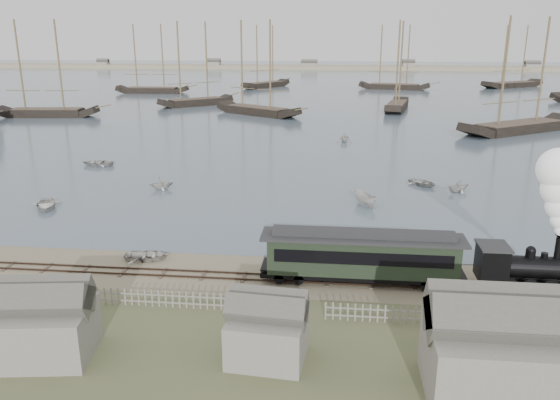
# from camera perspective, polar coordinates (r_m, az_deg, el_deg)

# --- Properties ---
(ground) EXTENTS (600.00, 600.00, 0.00)m
(ground) POSITION_cam_1_polar(r_m,az_deg,el_deg) (41.47, -1.94, -6.99)
(ground) COLOR gray
(ground) RESTS_ON ground
(harbor_water) EXTENTS (600.00, 336.00, 0.06)m
(harbor_water) POSITION_cam_1_polar(r_m,az_deg,el_deg) (208.29, 4.65, 12.20)
(harbor_water) COLOR #495A68
(harbor_water) RESTS_ON ground
(rail_track) EXTENTS (120.00, 1.80, 0.16)m
(rail_track) POSITION_cam_1_polar(r_m,az_deg,el_deg) (39.65, -2.34, -8.10)
(rail_track) COLOR #34251C
(rail_track) RESTS_ON ground
(picket_fence_west) EXTENTS (19.00, 0.10, 1.20)m
(picket_fence_west) POSITION_cam_1_polar(r_m,az_deg,el_deg) (36.81, -13.75, -10.75)
(picket_fence_west) COLOR gray
(picket_fence_west) RESTS_ON ground
(picket_fence_east) EXTENTS (15.00, 0.10, 1.20)m
(picket_fence_east) POSITION_cam_1_polar(r_m,az_deg,el_deg) (35.14, 17.38, -12.48)
(picket_fence_east) COLOR gray
(picket_fence_east) RESTS_ON ground
(shed_left) EXTENTS (5.00, 4.00, 4.10)m
(shed_left) POSITION_cam_1_polar(r_m,az_deg,el_deg) (33.47, -23.11, -14.70)
(shed_left) COLOR gray
(shed_left) RESTS_ON ground
(shed_mid) EXTENTS (4.00, 3.50, 3.60)m
(shed_mid) POSITION_cam_1_polar(r_m,az_deg,el_deg) (30.74, -1.30, -16.19)
(shed_mid) COLOR gray
(shed_mid) RESTS_ON ground
(shed_right) EXTENTS (6.00, 5.00, 5.10)m
(shed_right) POSITION_cam_1_polar(r_m,az_deg,el_deg) (29.89, 20.78, -18.50)
(shed_right) COLOR gray
(shed_right) RESTS_ON ground
(far_spit) EXTENTS (500.00, 20.00, 1.80)m
(far_spit) POSITION_cam_1_polar(r_m,az_deg,el_deg) (288.08, 5.10, 13.47)
(far_spit) COLOR tan
(far_spit) RESTS_ON ground
(locomotive) EXTENTS (7.61, 2.84, 9.48)m
(locomotive) POSITION_cam_1_polar(r_m,az_deg,el_deg) (40.21, 26.31, -2.90)
(locomotive) COLOR black
(locomotive) RESTS_ON ground
(passenger_coach) EXTENTS (14.00, 2.70, 3.40)m
(passenger_coach) POSITION_cam_1_polar(r_m,az_deg,el_deg) (38.48, 8.56, -5.65)
(passenger_coach) COLOR black
(passenger_coach) RESTS_ON ground
(beached_dinghy) EXTENTS (2.80, 3.65, 0.70)m
(beached_dinghy) POSITION_cam_1_polar(r_m,az_deg,el_deg) (43.80, -13.75, -5.65)
(beached_dinghy) COLOR #BBB8B2
(beached_dinghy) RESTS_ON ground
(rowboat_0) EXTENTS (4.73, 4.15, 0.82)m
(rowboat_0) POSITION_cam_1_polar(r_m,az_deg,el_deg) (59.48, -23.27, -0.45)
(rowboat_0) COLOR #BBB8B2
(rowboat_0) RESTS_ON harbor_water
(rowboat_1) EXTENTS (3.00, 3.21, 1.37)m
(rowboat_1) POSITION_cam_1_polar(r_m,az_deg,el_deg) (62.89, -12.30, 1.71)
(rowboat_1) COLOR #BBB8B2
(rowboat_1) RESTS_ON harbor_water
(rowboat_2) EXTENTS (3.61, 2.88, 1.33)m
(rowboat_2) POSITION_cam_1_polar(r_m,az_deg,el_deg) (56.33, 8.83, 0.11)
(rowboat_2) COLOR #BBB8B2
(rowboat_2) RESTS_ON harbor_water
(rowboat_3) EXTENTS (4.10, 4.18, 0.71)m
(rowboat_3) POSITION_cam_1_polar(r_m,az_deg,el_deg) (65.24, 14.66, 1.79)
(rowboat_3) COLOR #BBB8B2
(rowboat_3) RESTS_ON harbor_water
(rowboat_4) EXTENTS (3.21, 3.36, 1.38)m
(rowboat_4) POSITION_cam_1_polar(r_m,az_deg,el_deg) (63.64, 18.15, 1.43)
(rowboat_4) COLOR #BBB8B2
(rowboat_4) RESTS_ON harbor_water
(rowboat_6) EXTENTS (3.05, 4.22, 0.86)m
(rowboat_6) POSITION_cam_1_polar(r_m,az_deg,el_deg) (76.73, -18.51, 3.74)
(rowboat_6) COLOR #BBB8B2
(rowboat_6) RESTS_ON harbor_water
(rowboat_7) EXTENTS (3.26, 2.91, 1.55)m
(rowboat_7) POSITION_cam_1_polar(r_m,az_deg,el_deg) (89.82, 6.75, 6.53)
(rowboat_7) COLOR #BBB8B2
(rowboat_7) RESTS_ON harbor_water
(schooner_0) EXTENTS (21.61, 7.21, 20.00)m
(schooner_0) POSITION_cam_1_polar(r_m,az_deg,el_deg) (126.72, -23.62, 12.47)
(schooner_0) COLOR black
(schooner_0) RESTS_ON harbor_water
(schooner_1) EXTENTS (17.25, 15.78, 20.00)m
(schooner_1) POSITION_cam_1_polar(r_m,az_deg,el_deg) (137.19, -8.93, 13.87)
(schooner_1) COLOR black
(schooner_1) RESTS_ON harbor_water
(schooner_2) EXTENTS (20.46, 15.94, 20.00)m
(schooner_2) POSITION_cam_1_polar(r_m,az_deg,el_deg) (119.84, -2.40, 13.64)
(schooner_2) COLOR black
(schooner_2) RESTS_ON harbor_water
(schooner_3) EXTENTS (8.01, 19.16, 20.00)m
(schooner_3) POSITION_cam_1_polar(r_m,az_deg,el_deg) (130.23, 12.38, 13.54)
(schooner_3) COLOR black
(schooner_3) RESTS_ON harbor_water
(schooner_4) EXTENTS (24.78, 19.89, 20.00)m
(schooner_4) POSITION_cam_1_polar(r_m,az_deg,el_deg) (106.73, 24.28, 11.82)
(schooner_4) COLOR black
(schooner_4) RESTS_ON harbor_water
(schooner_6) EXTENTS (21.49, 5.58, 20.00)m
(schooner_6) POSITION_cam_1_polar(r_m,az_deg,el_deg) (170.11, -13.40, 14.17)
(schooner_6) COLOR black
(schooner_6) RESTS_ON harbor_water
(schooner_7) EXTENTS (15.09, 19.18, 20.00)m
(schooner_7) POSITION_cam_1_polar(r_m,az_deg,el_deg) (184.50, -1.50, 14.78)
(schooner_7) COLOR black
(schooner_7) RESTS_ON harbor_water
(schooner_8) EXTENTS (22.75, 9.34, 20.00)m
(schooner_8) POSITION_cam_1_polar(r_m,az_deg,el_deg) (181.54, 12.00, 14.40)
(schooner_8) COLOR black
(schooner_8) RESTS_ON harbor_water
(schooner_9) EXTENTS (23.42, 18.12, 20.00)m
(schooner_9) POSITION_cam_1_polar(r_m,az_deg,el_deg) (200.55, 23.40, 13.62)
(schooner_9) COLOR black
(schooner_9) RESTS_ON harbor_water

